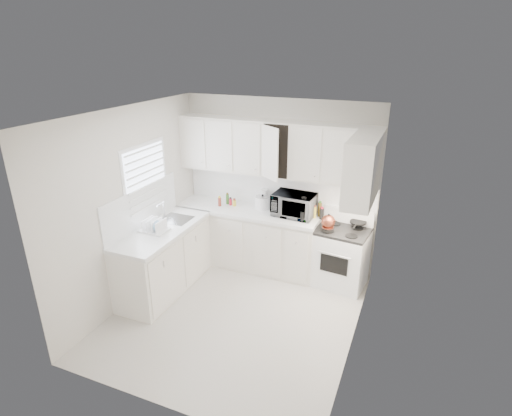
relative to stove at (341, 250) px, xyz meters
The scene contains 32 objects.
floor 1.76m from the stove, 130.43° to the right, with size 3.20×3.20×0.00m, color beige.
ceiling 2.64m from the stove, 130.43° to the right, with size 3.20×3.20×0.00m, color white.
wall_back 1.35m from the stove, 163.21° to the left, with size 3.00×3.00×0.00m, color silver.
wall_front 3.16m from the stove, 110.68° to the right, with size 3.00×3.00×0.00m, color silver.
wall_left 2.97m from the stove, 153.78° to the right, with size 3.20×3.20×0.00m, color silver.
wall_right 1.53m from the stove, 71.91° to the right, with size 3.20×3.20×0.00m, color silver.
window_blinds 2.90m from the stove, 160.21° to the right, with size 0.06×0.96×1.06m, color white, non-canonical shape.
lower_cabinets_back 1.48m from the stove, behind, with size 2.22×0.60×0.90m, color silver, non-canonical shape.
lower_cabinets_left 2.53m from the stove, 154.84° to the right, with size 0.60×1.60×0.90m, color silver, non-canonical shape.
countertop_back 1.52m from the stove, behind, with size 2.24×0.64×0.05m, color white.
countertop_left 2.54m from the stove, 154.75° to the right, with size 0.64×1.62×0.05m, color white.
backsplash_back 1.31m from the stove, 163.70° to the left, with size 2.98×0.02×0.55m, color white.
backsplash_left 2.87m from the stove, 157.38° to the right, with size 0.02×1.60×0.55m, color white.
upper_cabinets_back 1.45m from the stove, behind, with size 3.00×0.33×0.80m, color silver, non-canonical shape.
upper_cabinets_right 1.08m from the stove, 61.03° to the right, with size 0.33×0.90×0.80m, color silver, non-canonical shape.
sink 2.44m from the stove, 162.37° to the right, with size 0.42×0.38×0.30m, color gray, non-canonical shape.
stove is the anchor object (origin of this frame).
tea_kettle 0.55m from the stove, 138.37° to the right, with size 0.24×0.20×0.22m, color #A1362B, non-canonical shape.
frying_pan 0.47m from the stove, 41.63° to the left, with size 0.23×0.40×0.04m, color black, non-canonical shape.
microwave 0.96m from the stove, behind, with size 0.61×0.33×0.41m, color gray.
rice_cooker 1.38m from the stove, behind, with size 0.23×0.23×0.23m, color white, non-canonical shape.
paper_towel 1.41m from the stove, 169.12° to the left, with size 0.12×0.12×0.27m, color white.
utensil_crock 0.81m from the stove, behind, with size 0.13×0.13×0.38m, color black, non-canonical shape.
dish_rack 2.65m from the stove, 153.03° to the right, with size 0.36×0.27×0.20m, color white, non-canonical shape.
spice_left_0 1.99m from the stove, behind, with size 0.06×0.06×0.13m, color maroon.
spice_left_1 1.92m from the stove, behind, with size 0.06×0.06×0.13m, color #377226.
spice_left_2 1.85m from the stove, behind, with size 0.06×0.06×0.13m, color red.
spice_left_3 1.77m from the stove, behind, with size 0.06×0.06×0.13m, color yellow.
sauce_right_0 0.73m from the stove, 159.64° to the left, with size 0.06×0.06×0.19m, color red.
sauce_right_1 0.68m from the stove, 164.20° to the left, with size 0.06×0.06×0.19m, color yellow.
sauce_right_2 0.65m from the stove, 154.61° to the left, with size 0.06×0.06×0.19m, color #524017.
sauce_right_3 0.61m from the stove, 159.45° to the left, with size 0.06×0.06×0.19m, color black.
Camera 1 is at (1.96, -4.05, 3.30)m, focal length 28.89 mm.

